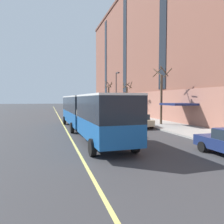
% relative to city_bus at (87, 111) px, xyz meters
% --- Properties ---
extents(ground_plane, '(260.00, 260.00, 0.00)m').
position_rel_city_bus_xyz_m(ground_plane, '(0.89, 0.57, -2.05)').
color(ground_plane, '#38383A').
extents(sidewalk, '(5.16, 160.00, 0.15)m').
position_rel_city_bus_xyz_m(sidewalk, '(10.10, 3.57, -1.98)').
color(sidewalk, '#9E9B93').
rests_on(sidewalk, ground).
extents(city_bus, '(3.37, 19.42, 3.53)m').
position_rel_city_bus_xyz_m(city_bus, '(0.00, 0.00, 0.00)').
color(city_bus, '#19569E').
rests_on(city_bus, ground).
extents(parked_car_champagne_1, '(2.04, 4.39, 1.56)m').
position_rel_city_bus_xyz_m(parked_car_champagne_1, '(6.36, 2.63, -1.27)').
color(parked_car_champagne_1, '#BCAD89').
rests_on(parked_car_champagne_1, ground).
extents(parked_car_silver_3, '(2.08, 4.68, 1.56)m').
position_rel_city_bus_xyz_m(parked_car_silver_3, '(6.20, 13.03, -1.27)').
color(parked_car_silver_3, '#B7B7BC').
rests_on(parked_car_silver_3, ground).
extents(parked_car_silver_4, '(2.04, 4.52, 1.56)m').
position_rel_city_bus_xyz_m(parked_car_silver_4, '(6.42, 25.74, -1.27)').
color(parked_car_silver_4, '#B7B7BC').
rests_on(parked_car_silver_4, ground).
extents(parked_car_navy_6, '(2.05, 4.75, 1.56)m').
position_rel_city_bus_xyz_m(parked_car_navy_6, '(6.44, 31.96, -1.27)').
color(parked_car_navy_6, navy).
rests_on(parked_car_navy_6, ground).
extents(street_tree_mid_block, '(1.87, 1.81, 7.01)m').
position_rel_city_bus_xyz_m(street_tree_mid_block, '(9.79, 3.83, 1.71)').
color(street_tree_mid_block, brown).
rests_on(street_tree_mid_block, sidewalk).
extents(street_tree_far_uptown, '(1.70, 1.66, 6.06)m').
position_rel_city_bus_xyz_m(street_tree_far_uptown, '(9.80, 16.04, 1.24)').
color(street_tree_far_uptown, brown).
rests_on(street_tree_far_uptown, sidewalk).
extents(street_tree_far_downtown, '(1.88, 1.91, 7.09)m').
position_rel_city_bus_xyz_m(street_tree_far_downtown, '(9.78, 28.27, 1.69)').
color(street_tree_far_downtown, brown).
rests_on(street_tree_far_downtown, sidewalk).
extents(street_lamp, '(0.36, 1.48, 7.69)m').
position_rel_city_bus_xyz_m(street_lamp, '(8.13, 16.85, 2.74)').
color(street_lamp, '#2D2D30').
rests_on(street_lamp, sidewalk).
extents(fire_hydrant, '(0.42, 0.24, 0.72)m').
position_rel_city_bus_xyz_m(fire_hydrant, '(8.03, 2.78, -1.56)').
color(fire_hydrant, red).
rests_on(fire_hydrant, sidewalk).
extents(lane_centerline, '(0.16, 140.00, 0.01)m').
position_rel_city_bus_xyz_m(lane_centerline, '(-1.70, 3.57, -2.05)').
color(lane_centerline, '#E0D66B').
rests_on(lane_centerline, ground).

